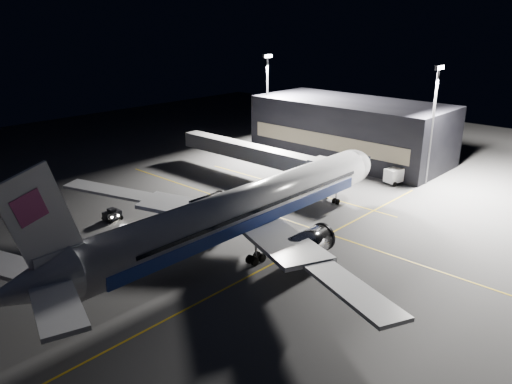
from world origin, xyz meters
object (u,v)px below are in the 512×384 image
at_px(jet_bridge, 259,154).
at_px(service_truck, 398,175).
at_px(safety_cone_b, 223,209).
at_px(safety_cone_c, 221,223).
at_px(airliner, 241,210).
at_px(floodlight_mast_south, 433,115).
at_px(baggage_tug, 112,215).
at_px(floodlight_mast_north, 267,93).
at_px(safety_cone_a, 208,205).

distance_m(jet_bridge, service_truck, 25.30).
relative_size(safety_cone_b, safety_cone_c, 0.88).
height_order(jet_bridge, safety_cone_c, jet_bridge).
relative_size(airliner, safety_cone_c, 92.70).
distance_m(floodlight_mast_south, baggage_tug, 55.47).
height_order(baggage_tug, safety_cone_c, baggage_tug).
bearing_deg(floodlight_mast_north, jet_bridge, -142.26).
relative_size(jet_bridge, safety_cone_b, 58.94).
bearing_deg(safety_cone_c, jet_bridge, 28.32).
distance_m(airliner, safety_cone_c, 9.39).
height_order(safety_cone_b, safety_cone_c, safety_cone_c).
height_order(floodlight_mast_north, safety_cone_a, floodlight_mast_north).
xyz_separation_m(jet_bridge, safety_cone_a, (-16.25, -4.06, -4.30)).
bearing_deg(safety_cone_b, jet_bridge, 23.86).
height_order(floodlight_mast_south, safety_cone_b, floodlight_mast_south).
bearing_deg(safety_cone_c, airliner, -113.75).
bearing_deg(service_truck, floodlight_mast_north, 98.34).
height_order(floodlight_mast_north, safety_cone_b, floodlight_mast_north).
height_order(floodlight_mast_south, service_truck, floodlight_mast_south).
height_order(floodlight_mast_south, safety_cone_a, floodlight_mast_south).
distance_m(airliner, floodlight_mast_north, 52.56).
distance_m(floodlight_mast_north, baggage_tug, 50.13).
xyz_separation_m(jet_bridge, service_truck, (14.96, -20.18, -3.05)).
bearing_deg(airliner, baggage_tug, 107.18).
bearing_deg(airliner, floodlight_mast_north, 37.91).
distance_m(floodlight_mast_north, safety_cone_a, 40.53).
bearing_deg(floodlight_mast_south, safety_cone_b, 153.45).
relative_size(airliner, floodlight_mast_north, 2.97).
height_order(floodlight_mast_north, safety_cone_c, floodlight_mast_north).
relative_size(safety_cone_a, safety_cone_c, 0.86).
xyz_separation_m(floodlight_mast_north, floodlight_mast_south, (0.00, -38.00, 0.00)).
xyz_separation_m(jet_bridge, floodlight_mast_north, (18.00, 13.93, 7.79)).
bearing_deg(safety_cone_a, baggage_tug, 154.01).
bearing_deg(safety_cone_b, airliner, -122.80).
bearing_deg(airliner, service_truck, -3.19).
xyz_separation_m(airliner, safety_cone_c, (3.24, 7.37, -4.83)).
bearing_deg(floodlight_mast_south, safety_cone_a, 149.70).
distance_m(airliner, safety_cone_a, 16.32).
height_order(baggage_tug, safety_cone_a, baggage_tug).
height_order(baggage_tug, safety_cone_b, baggage_tug).
height_order(service_truck, baggage_tug, service_truck).
bearing_deg(safety_cone_b, service_truck, -22.94).
bearing_deg(service_truck, jet_bridge, 139.98).
bearing_deg(baggage_tug, safety_cone_b, -34.60).
bearing_deg(safety_cone_a, floodlight_mast_north, 27.71).
relative_size(service_truck, baggage_tug, 2.41).
relative_size(floodlight_mast_north, baggage_tug, 8.40).
distance_m(floodlight_mast_north, safety_cone_b, 41.75).
xyz_separation_m(jet_bridge, baggage_tug, (-29.38, 2.35, -3.76)).
relative_size(airliner, safety_cone_a, 108.39).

